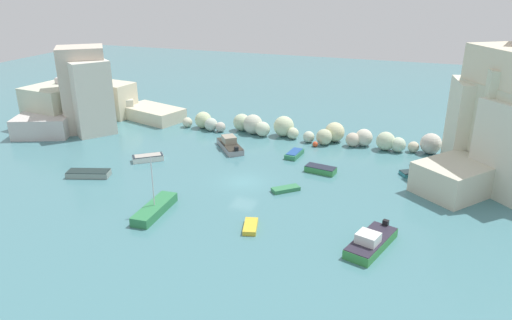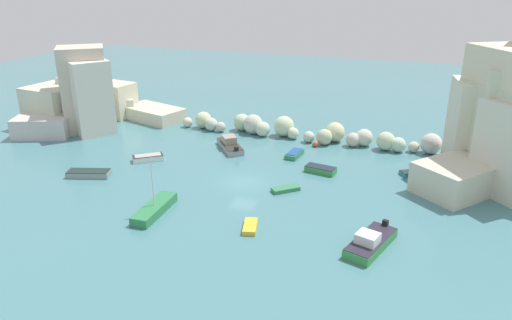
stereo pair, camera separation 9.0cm
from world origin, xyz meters
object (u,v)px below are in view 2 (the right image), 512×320
object	(u,v)px
moored_boat_0	(230,145)
moored_boat_4	(413,173)
moored_boat_2	(155,209)
moored_boat_3	(370,242)
moored_boat_5	(148,158)
moored_boat_6	(294,154)
moored_boat_8	(250,226)
moored_boat_9	(89,173)
moored_boat_7	(321,170)
channel_buoy	(315,144)
moored_boat_1	(286,189)

from	to	relation	value
moored_boat_0	moored_boat_4	distance (m)	21.15
moored_boat_0	moored_boat_2	bearing A→B (deg)	141.44
moored_boat_3	moored_boat_5	bearing A→B (deg)	-94.18
moored_boat_5	moored_boat_6	bearing A→B (deg)	-13.89
moored_boat_6	moored_boat_4	bearing A→B (deg)	-88.78
moored_boat_2	moored_boat_4	xyz separation A→B (m)	(20.92, 16.69, -0.21)
moored_boat_0	moored_boat_8	world-z (taller)	moored_boat_0
moored_boat_8	moored_boat_9	bearing A→B (deg)	62.12
moored_boat_2	moored_boat_6	world-z (taller)	moored_boat_2
moored_boat_7	moored_boat_9	size ratio (longest dim) A/B	0.73
channel_buoy	moored_boat_0	world-z (taller)	moored_boat_0
channel_buoy	moored_boat_6	distance (m)	4.29
moored_boat_3	moored_boat_7	distance (m)	15.09
moored_boat_2	moored_boat_4	distance (m)	26.76
moored_boat_0	moored_boat_5	world-z (taller)	moored_boat_0
moored_boat_1	moored_boat_9	size ratio (longest dim) A/B	0.59
moored_boat_8	moored_boat_6	bearing A→B (deg)	-11.27
moored_boat_9	moored_boat_4	bearing A→B (deg)	-177.42
channel_buoy	moored_boat_2	xyz separation A→B (m)	(-9.25, -21.77, 0.09)
channel_buoy	moored_boat_0	xyz separation A→B (m)	(-9.47, -4.27, 0.20)
moored_boat_4	moored_boat_7	distance (m)	9.66
channel_buoy	moored_boat_4	size ratio (longest dim) A/B	0.23
moored_boat_1	moored_boat_6	size ratio (longest dim) A/B	0.86
moored_boat_7	moored_boat_1	bearing A→B (deg)	-101.32
moored_boat_5	moored_boat_9	xyz separation A→B (m)	(-3.35, -6.02, -0.03)
moored_boat_7	moored_boat_2	bearing A→B (deg)	-120.25
moored_boat_4	moored_boat_8	world-z (taller)	moored_boat_4
channel_buoy	moored_boat_9	size ratio (longest dim) A/B	0.15
moored_boat_6	moored_boat_7	bearing A→B (deg)	-127.96
channel_buoy	moored_boat_7	size ratio (longest dim) A/B	0.20
moored_boat_2	moored_boat_3	size ratio (longest dim) A/B	0.98
moored_boat_6	moored_boat_8	world-z (taller)	moored_boat_6
moored_boat_0	moored_boat_9	world-z (taller)	moored_boat_0
moored_boat_4	moored_boat_5	distance (m)	28.92
moored_boat_1	moored_boat_5	world-z (taller)	moored_boat_5
moored_boat_2	moored_boat_8	size ratio (longest dim) A/B	2.14
moored_boat_6	moored_boat_2	bearing A→B (deg)	162.31
moored_boat_0	moored_boat_3	xyz separation A→B (m)	(18.73, -16.92, -0.01)
moored_boat_5	moored_boat_6	distance (m)	16.64
moored_boat_4	moored_boat_6	size ratio (longest dim) A/B	0.93
moored_boat_4	moored_boat_3	bearing A→B (deg)	-130.98
channel_buoy	moored_boat_3	xyz separation A→B (m)	(9.26, -21.18, 0.19)
moored_boat_1	moored_boat_9	distance (m)	20.54
moored_boat_1	moored_boat_3	size ratio (longest dim) A/B	0.46
channel_buoy	moored_boat_8	xyz separation A→B (m)	(-0.42, -21.49, -0.14)
moored_boat_2	moored_boat_9	bearing A→B (deg)	63.38
moored_boat_2	moored_boat_9	size ratio (longest dim) A/B	1.26
moored_boat_0	moored_boat_9	size ratio (longest dim) A/B	1.17
channel_buoy	moored_boat_7	bearing A→B (deg)	-72.94
channel_buoy	moored_boat_5	xyz separation A→B (m)	(-16.65, -10.94, 0.02)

